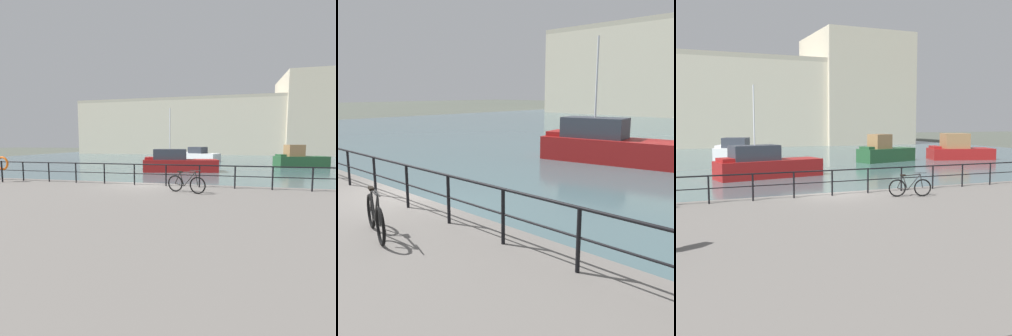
% 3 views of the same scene
% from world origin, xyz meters
% --- Properties ---
extents(ground_plane, '(240.00, 240.00, 0.00)m').
position_xyz_m(ground_plane, '(0.00, 0.00, 0.00)').
color(ground_plane, '#4C5147').
extents(water_basin, '(80.00, 60.00, 0.01)m').
position_xyz_m(water_basin, '(0.00, 30.20, 0.01)').
color(water_basin, '#476066').
rests_on(water_basin, ground_plane).
extents(quay_promenade, '(56.00, 13.00, 0.71)m').
position_xyz_m(quay_promenade, '(0.00, -6.50, 0.36)').
color(quay_promenade, slate).
rests_on(quay_promenade, ground_plane).
extents(harbor_building, '(65.56, 15.65, 18.42)m').
position_xyz_m(harbor_building, '(6.77, 54.20, 7.20)').
color(harbor_building, beige).
rests_on(harbor_building, ground_plane).
extents(moored_small_launch, '(5.95, 4.67, 2.18)m').
position_xyz_m(moored_small_launch, '(0.56, 27.03, 0.86)').
color(moored_small_launch, white).
rests_on(moored_small_launch, water_basin).
extents(moored_red_daysailer, '(6.17, 3.48, 2.61)m').
position_xyz_m(moored_red_daysailer, '(12.75, 19.40, 0.91)').
color(moored_red_daysailer, '#23512D').
rests_on(moored_red_daysailer, water_basin).
extents(moored_cabin_cruiser, '(7.47, 3.45, 6.17)m').
position_xyz_m(moored_cabin_cruiser, '(-0.30, 11.75, 0.86)').
color(moored_cabin_cruiser, maroon).
rests_on(moored_cabin_cruiser, water_basin).
extents(quay_railing, '(24.64, 0.07, 1.08)m').
position_xyz_m(quay_railing, '(-1.12, -0.75, 1.45)').
color(quay_railing, black).
rests_on(quay_railing, quay_promenade).
extents(parked_bicycle, '(1.71, 0.59, 0.98)m').
position_xyz_m(parked_bicycle, '(2.54, -2.20, 1.10)').
color(parked_bicycle, black).
rests_on(parked_bicycle, quay_promenade).
extents(life_ring_stand, '(0.75, 0.16, 1.40)m').
position_xyz_m(life_ring_stand, '(-7.55, -1.40, 1.69)').
color(life_ring_stand, black).
rests_on(life_ring_stand, quay_promenade).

